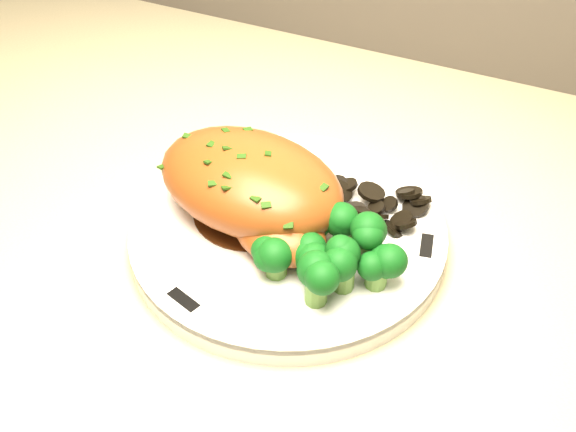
% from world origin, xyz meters
% --- Properties ---
extents(plate, '(0.28, 0.28, 0.02)m').
position_xyz_m(plate, '(-0.04, 1.65, 0.98)').
color(plate, white).
rests_on(plate, counter).
extents(rim_accent_0, '(0.01, 0.03, 0.00)m').
position_xyz_m(rim_accent_0, '(0.07, 1.68, 0.99)').
color(rim_accent_0, black).
rests_on(rim_accent_0, plate).
extents(rim_accent_1, '(0.03, 0.02, 0.00)m').
position_xyz_m(rim_accent_1, '(-0.11, 1.73, 0.99)').
color(rim_accent_1, black).
rests_on(rim_accent_1, plate).
extents(rim_accent_2, '(0.03, 0.02, 0.00)m').
position_xyz_m(rim_accent_2, '(-0.07, 1.55, 0.99)').
color(rim_accent_2, black).
rests_on(rim_accent_2, plate).
extents(gravy_pool, '(0.09, 0.09, 0.00)m').
position_xyz_m(gravy_pool, '(-0.07, 1.65, 0.99)').
color(gravy_pool, '#3B1C0A').
rests_on(gravy_pool, plate).
extents(chicken_breast, '(0.17, 0.13, 0.06)m').
position_xyz_m(chicken_breast, '(-0.07, 1.65, 1.02)').
color(chicken_breast, '#954619').
rests_on(chicken_breast, plate).
extents(mushroom_pile, '(0.09, 0.06, 0.02)m').
position_xyz_m(mushroom_pile, '(0.01, 1.70, 1.00)').
color(mushroom_pile, black).
rests_on(mushroom_pile, plate).
extents(broccoli_florets, '(0.10, 0.09, 0.04)m').
position_xyz_m(broccoli_florets, '(0.01, 1.62, 1.01)').
color(broccoli_florets, '#618E3C').
rests_on(broccoli_florets, plate).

